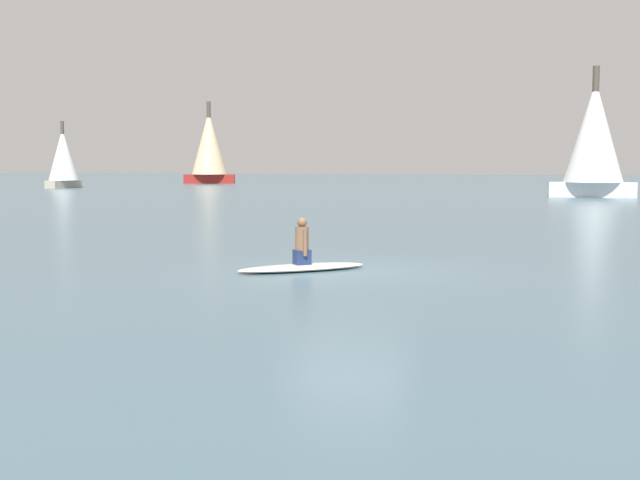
% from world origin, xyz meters
% --- Properties ---
extents(ground_plane, '(400.00, 400.00, 0.00)m').
position_xyz_m(ground_plane, '(0.00, 0.00, 0.00)').
color(ground_plane, slate).
extents(surfboard, '(2.52, 2.68, 0.14)m').
position_xyz_m(surfboard, '(-0.91, -0.28, 0.07)').
color(surfboard, silver).
rests_on(surfboard, ground).
extents(person_paddler, '(0.42, 0.42, 1.00)m').
position_xyz_m(person_paddler, '(-0.91, -0.28, 0.59)').
color(person_paddler, navy).
rests_on(person_paddler, surfboard).
extents(sailboat_near_left, '(6.02, 4.44, 9.23)m').
position_xyz_m(sailboat_near_left, '(1.09, 44.62, 4.33)').
color(sailboat_near_left, silver).
rests_on(sailboat_near_left, ground).
extents(sailboat_far_left, '(6.60, 6.06, 10.36)m').
position_xyz_m(sailboat_far_left, '(-47.92, 72.69, 4.85)').
color(sailboat_far_left, maroon).
rests_on(sailboat_far_left, ground).
extents(sailboat_distant, '(3.08, 4.30, 6.75)m').
position_xyz_m(sailboat_distant, '(-50.51, 48.75, 3.16)').
color(sailboat_distant, '#B2A893').
rests_on(sailboat_distant, ground).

